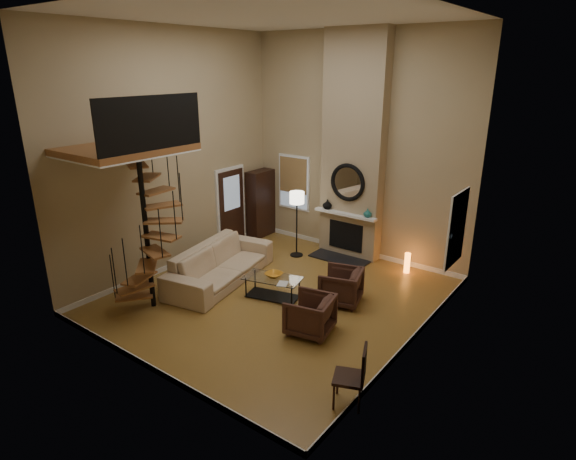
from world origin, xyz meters
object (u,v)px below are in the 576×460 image
Objects in this scene: armchair_near at (345,287)px; armchair_far at (314,316)px; hutch at (261,203)px; accent_lamp at (407,263)px; sofa at (220,264)px; side_chair at (355,374)px; coffee_table at (273,285)px; floor_lamp at (297,203)px.

armchair_near is 1.01× the size of armchair_far.
accent_lamp is (4.47, 0.02, -0.70)m from hutch.
sofa is 3.11× the size of side_chair.
hutch reaches higher than coffee_table.
armchair_near is 3.15m from side_chair.
hutch is at bearing 159.10° from floor_lamp.
hutch is 1.98× the size of side_chair.
armchair_near is (2.82, 0.73, -0.04)m from sofa.
coffee_table is 2.70× the size of accent_lamp.
sofa is 3.64× the size of armchair_near.
hutch is 2.32× the size of armchair_near.
armchair_near is at bearing -28.23° from hutch.
coffee_table is at bearing -78.76° from armchair_near.
coffee_table is at bearing 147.42° from side_chair.
armchair_near is 1.37m from armchair_far.
floor_lamp is at bearing -20.90° from hutch.
side_chair is at bearing -32.58° from coffee_table.
hutch is at bearing 140.05° from side_chair.
accent_lamp is at bearing 58.47° from coffee_table.
armchair_far is at bearing -10.09° from armchair_near.
sofa is 3.67× the size of armchair_far.
sofa is 2.26× the size of coffee_table.
hutch is 2.34× the size of armchair_far.
side_chair is (5.74, -4.81, -0.42)m from hutch.
hutch is 1.92m from floor_lamp.
floor_lamp reaches higher than coffee_table.
side_chair is at bearing -39.95° from hutch.
hutch reaches higher than armchair_far.
hutch is at bearing -134.54° from armchair_near.
armchair_near is at bearing 122.82° from side_chair.
armchair_far is at bearing -24.09° from coffee_table.
accent_lamp is (2.72, 0.69, -1.16)m from floor_lamp.
accent_lamp is at bearing 104.72° from side_chair.
coffee_table is (1.49, 0.04, -0.11)m from sofa.
side_chair is (1.70, -2.64, 0.17)m from armchair_near.
sofa is at bearing -138.09° from accent_lamp.
floor_lamp is at bearing -165.80° from accent_lamp.
armchair_far reaches higher than accent_lamp.
sofa is at bearing 157.17° from side_chair.
armchair_far is 1.63m from coffee_table.
coffee_table is 2.65m from floor_lamp.
side_chair is (1.27, -4.83, 0.28)m from accent_lamp.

